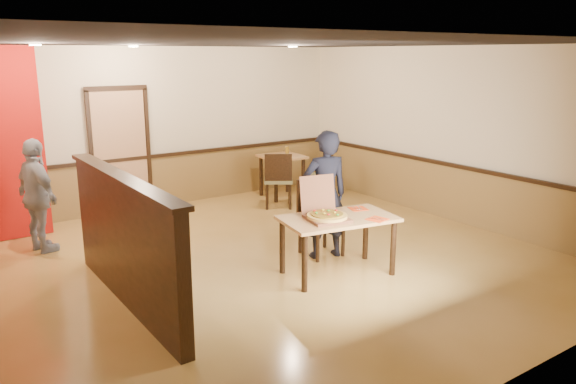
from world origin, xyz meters
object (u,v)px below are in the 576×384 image
(side_chair_left, at_px, (278,178))
(diner, at_px, (325,195))
(side_chair_right, at_px, (322,174))
(main_table, at_px, (338,226))
(side_table, at_px, (282,165))
(passerby, at_px, (38,196))
(pizza_box, at_px, (325,214))
(diner_chair, at_px, (319,214))
(condiment, at_px, (287,151))

(side_chair_left, relative_size, diner, 0.58)
(side_chair_left, distance_m, side_chair_right, 0.98)
(main_table, distance_m, diner, 0.68)
(side_chair_right, height_order, side_table, side_chair_right)
(passerby, xyz_separation_m, pizza_box, (2.65, -2.94, 0.01))
(diner, height_order, passerby, diner)
(diner_chair, height_order, side_chair_left, diner_chair)
(diner_chair, xyz_separation_m, diner, (-0.02, -0.15, 0.30))
(main_table, bearing_deg, condiment, 74.31)
(diner, relative_size, condiment, 10.58)
(side_chair_right, relative_size, condiment, 5.53)
(diner, relative_size, pizza_box, 2.72)
(side_chair_left, bearing_deg, diner_chair, 102.86)
(side_chair_right, relative_size, passerby, 0.57)
(main_table, height_order, side_chair_left, side_chair_left)
(diner, bearing_deg, diner_chair, -81.82)
(side_chair_right, bearing_deg, side_chair_left, -34.49)
(passerby, bearing_deg, diner, -142.84)
(diner_chair, bearing_deg, main_table, -107.87)
(side_chair_left, height_order, passerby, passerby)
(side_chair_left, distance_m, side_table, 0.79)
(side_chair_right, bearing_deg, diner, 17.61)
(main_table, relative_size, side_chair_right, 1.66)
(main_table, relative_size, condiment, 9.20)
(side_chair_left, bearing_deg, main_table, 102.96)
(side_chair_left, relative_size, side_table, 1.24)
(side_chair_left, xyz_separation_m, side_table, (0.49, 0.61, 0.08))
(side_chair_right, height_order, diner, diner)
(side_chair_right, bearing_deg, condiment, -94.83)
(side_chair_left, relative_size, condiment, 6.15)
(main_table, bearing_deg, side_chair_left, 79.46)
(main_table, distance_m, side_table, 3.95)
(side_table, xyz_separation_m, pizza_box, (-1.80, -3.57, 0.18))
(side_table, height_order, diner, diner)
(condiment, bearing_deg, passerby, -172.02)
(passerby, xyz_separation_m, condiment, (4.58, 0.64, 0.09))
(diner_chair, xyz_separation_m, side_chair_right, (1.83, 2.26, -0.07))
(side_chair_left, bearing_deg, diner, 103.73)
(side_chair_left, xyz_separation_m, diner, (-0.87, -2.41, 0.31))
(passerby, bearing_deg, side_table, -97.01)
(side_chair_right, relative_size, pizza_box, 1.42)
(diner_chair, bearing_deg, side_table, 67.34)
(main_table, height_order, diner, diner)
(main_table, relative_size, side_table, 1.86)
(main_table, distance_m, condiment, 4.03)
(side_table, height_order, passerby, passerby)
(condiment, bearing_deg, diner_chair, -117.15)
(condiment, bearing_deg, main_table, -115.82)
(diner_chair, xyz_separation_m, pizza_box, (-0.45, -0.71, 0.24))
(side_table, bearing_deg, passerby, -171.96)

